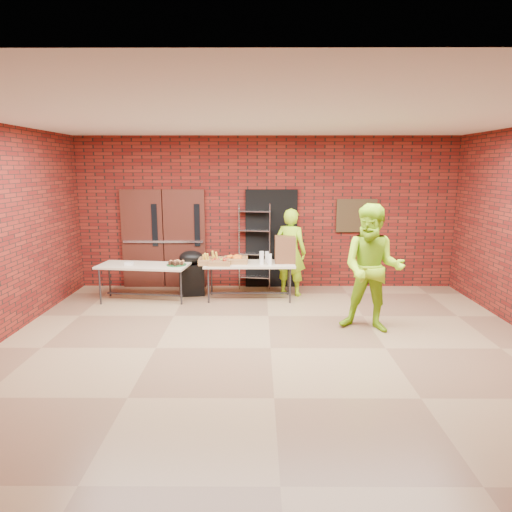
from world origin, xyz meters
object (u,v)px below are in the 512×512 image
(table_left, at_px, (143,268))
(coffee_dispenser, at_px, (285,249))
(table_right, at_px, (249,266))
(volunteer_woman, at_px, (291,252))
(wire_rack, at_px, (254,247))
(covered_grill, at_px, (192,273))
(volunteer_man, at_px, (372,268))

(table_left, distance_m, coffee_dispenser, 2.77)
(table_left, height_order, table_right, table_right)
(coffee_dispenser, height_order, volunteer_woman, volunteer_woman)
(wire_rack, relative_size, covered_grill, 1.99)
(table_left, xyz_separation_m, volunteer_woman, (2.87, 0.41, 0.23))
(wire_rack, xyz_separation_m, coffee_dispenser, (0.60, -0.74, 0.08))
(covered_grill, bearing_deg, coffee_dispenser, -15.67)
(table_left, xyz_separation_m, coffee_dispenser, (2.74, 0.17, 0.33))
(table_right, relative_size, volunteer_woman, 1.00)
(table_right, distance_m, volunteer_man, 2.64)
(covered_grill, bearing_deg, wire_rack, 12.92)
(volunteer_man, bearing_deg, table_left, 177.80)
(volunteer_woman, xyz_separation_m, volunteer_man, (1.13, -2.05, 0.12))
(coffee_dispenser, distance_m, volunteer_woman, 0.29)
(volunteer_woman, bearing_deg, covered_grill, 24.03)
(table_right, bearing_deg, wire_rack, 82.89)
(wire_rack, bearing_deg, volunteer_woman, -25.01)
(table_right, bearing_deg, volunteer_woman, 19.72)
(coffee_dispenser, bearing_deg, wire_rack, 129.25)
(covered_grill, relative_size, volunteer_man, 0.45)
(wire_rack, relative_size, table_right, 1.03)
(table_right, height_order, covered_grill, covered_grill)
(table_left, bearing_deg, volunteer_woman, 15.41)
(coffee_dispenser, relative_size, volunteer_man, 0.26)
(volunteer_man, bearing_deg, table_right, 158.30)
(table_left, xyz_separation_m, covered_grill, (0.87, 0.43, -0.20))
(covered_grill, bearing_deg, table_right, -23.32)
(table_right, height_order, volunteer_woman, volunteer_woman)
(wire_rack, distance_m, coffee_dispenser, 0.96)
(table_right, height_order, coffee_dispenser, coffee_dispenser)
(volunteer_man, bearing_deg, wire_rack, 146.21)
(coffee_dispenser, xyz_separation_m, volunteer_woman, (0.13, 0.24, -0.10))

